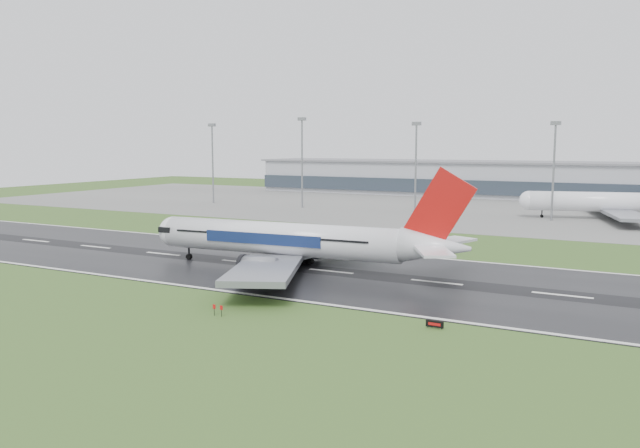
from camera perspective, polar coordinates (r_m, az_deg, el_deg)
The scene contains 11 objects.
ground at distance 115.44m, azimuth 1.00°, elevation -4.36°, with size 520.00×520.00×0.00m, color #30511E.
runway at distance 115.43m, azimuth 1.00°, elevation -4.34°, with size 400.00×45.00×0.10m, color black.
apron at distance 232.95m, azimuth 14.83°, elevation 1.30°, with size 400.00×130.00×0.08m, color slate.
terminal at distance 291.08m, azimuth 17.49°, elevation 3.82°, with size 240.00×36.00×15.00m, color #94979F.
main_airliner at distance 116.03m, azimuth -1.82°, elevation 0.39°, with size 62.92×59.92×18.58m, color white, non-canonical shape.
parked_airliner at distance 214.24m, azimuth 25.21°, elevation 2.69°, with size 59.28×55.19×17.38m, color white, non-canonical shape.
runway_sign at distance 81.84m, azimuth 10.40°, elevation -9.00°, with size 2.30×0.26×1.04m, color black, non-canonical shape.
floodmast_0 at distance 252.62m, azimuth -9.74°, elevation 5.31°, with size 0.64×0.64×30.26m, color gray.
floodmast_1 at distance 230.41m, azimuth -1.64°, elevation 5.43°, with size 0.64×0.64×31.84m, color gray.
floodmast_2 at distance 212.73m, azimuth 8.70°, elevation 4.89°, with size 0.64×0.64×29.51m, color gray.
floodmast_3 at distance 202.97m, azimuth 20.49°, elevation 4.33°, with size 0.64×0.64×29.00m, color gray.
Camera 1 is at (50.31, -101.27, 23.26)m, focal length 35.14 mm.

